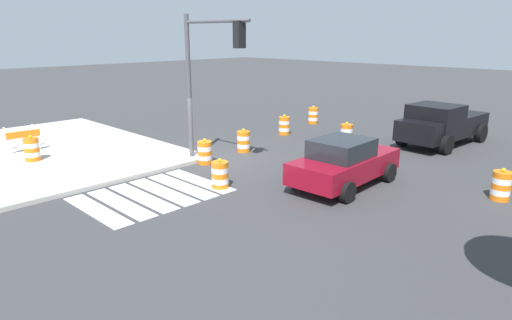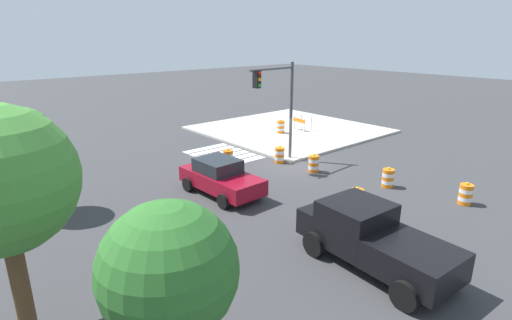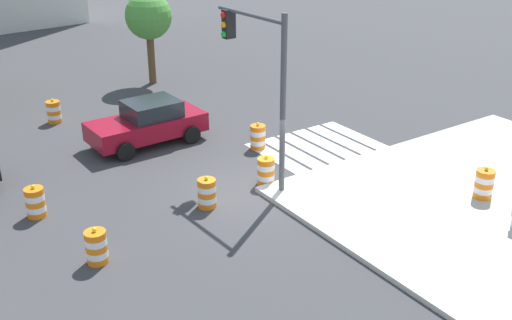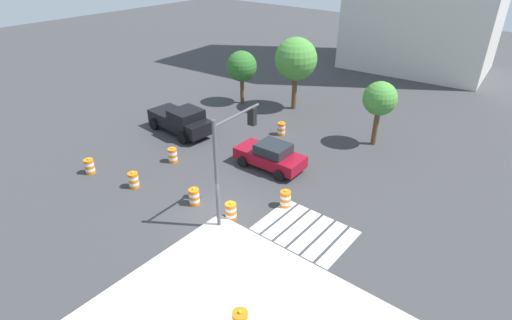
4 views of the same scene
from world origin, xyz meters
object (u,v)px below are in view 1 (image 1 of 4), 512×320
object	(u,v)px
traffic_barrel_median_far	(244,141)
traffic_barrel_near_corner	(205,153)
traffic_barrel_median_near	(501,186)
traffic_barrel_opposite_curb	(346,134)
sports_car	(344,162)
pickup_truck	(440,124)
traffic_barrel_crosswalk_end	(313,116)
traffic_light_pole	(209,63)
traffic_barrel_lane_center	(220,175)
construction_barricade	(23,138)
traffic_barrel_on_sidewalk	(32,149)
traffic_barrel_far_curb	(284,126)

from	to	relation	value
traffic_barrel_median_far	traffic_barrel_near_corner	bearing A→B (deg)	6.57
traffic_barrel_median_near	traffic_barrel_opposite_curb	distance (m)	8.04
sports_car	traffic_barrel_median_near	bearing A→B (deg)	118.13
pickup_truck	traffic_barrel_crosswalk_end	world-z (taller)	pickup_truck
pickup_truck	traffic_barrel_opposite_curb	xyz separation A→B (m)	(2.72, -3.21, -0.52)
traffic_barrel_crosswalk_end	traffic_light_pole	bearing A→B (deg)	13.69
traffic_barrel_median_far	traffic_barrel_lane_center	xyz separation A→B (m)	(3.82, 2.87, 0.00)
traffic_barrel_lane_center	construction_barricade	world-z (taller)	construction_barricade
traffic_barrel_crosswalk_end	traffic_barrel_median_near	xyz separation A→B (m)	(5.66, 11.55, 0.00)
traffic_barrel_median_near	traffic_barrel_on_sidewalk	world-z (taller)	traffic_barrel_on_sidewalk
traffic_barrel_far_curb	pickup_truck	bearing A→B (deg)	116.73
construction_barricade	traffic_light_pole	world-z (taller)	traffic_light_pole
sports_car	traffic_barrel_lane_center	distance (m)	4.14
traffic_barrel_far_curb	construction_barricade	world-z (taller)	construction_barricade
pickup_truck	traffic_barrel_crosswalk_end	size ratio (longest dim) A/B	5.17
traffic_barrel_crosswalk_end	traffic_barrel_median_near	world-z (taller)	same
traffic_barrel_crosswalk_end	traffic_barrel_on_sidewalk	size ratio (longest dim) A/B	1.00
traffic_barrel_lane_center	traffic_barrel_far_curb	bearing A→B (deg)	-153.10
pickup_truck	traffic_barrel_near_corner	distance (m)	10.86
traffic_barrel_crosswalk_end	construction_barricade	world-z (taller)	construction_barricade
traffic_barrel_lane_center	traffic_barrel_median_near	bearing A→B (deg)	127.52
traffic_barrel_median_far	traffic_barrel_lane_center	size ratio (longest dim) A/B	1.00
traffic_barrel_far_curb	traffic_light_pole	bearing A→B (deg)	14.47
pickup_truck	traffic_light_pole	bearing A→B (deg)	-27.78
traffic_barrel_near_corner	traffic_barrel_median_far	bearing A→B (deg)	-173.43
traffic_barrel_far_curb	traffic_barrel_on_sidewalk	world-z (taller)	traffic_barrel_on_sidewalk
traffic_barrel_near_corner	traffic_barrel_median_far	distance (m)	2.37
traffic_barrel_on_sidewalk	construction_barricade	bearing A→B (deg)	-99.17
sports_car	traffic_barrel_near_corner	distance (m)	5.59
pickup_truck	traffic_barrel_far_curb	size ratio (longest dim) A/B	5.17
traffic_barrel_on_sidewalk	traffic_barrel_opposite_curb	bearing A→B (deg)	149.66
sports_car	traffic_barrel_median_far	size ratio (longest dim) A/B	4.27
traffic_barrel_median_far	traffic_barrel_opposite_curb	world-z (taller)	same
traffic_barrel_median_far	traffic_light_pole	xyz separation A→B (m)	(2.28, 0.56, 3.46)
traffic_barrel_near_corner	traffic_barrel_median_near	size ratio (longest dim) A/B	1.00
traffic_barrel_crosswalk_end	traffic_barrel_opposite_curb	size ratio (longest dim) A/B	1.00
traffic_barrel_opposite_curb	sports_car	bearing A→B (deg)	32.59
traffic_barrel_opposite_curb	traffic_barrel_median_near	bearing A→B (deg)	68.75
traffic_barrel_opposite_curb	traffic_light_pole	world-z (taller)	traffic_light_pole
traffic_barrel_median_far	construction_barricade	distance (m)	9.29
pickup_truck	traffic_barrel_near_corner	size ratio (longest dim) A/B	5.17
traffic_barrel_median_near	traffic_barrel_lane_center	bearing A→B (deg)	-52.48
traffic_barrel_crosswalk_end	traffic_barrel_lane_center	size ratio (longest dim) A/B	1.00
traffic_barrel_median_far	construction_barricade	size ratio (longest dim) A/B	0.79
traffic_barrel_crosswalk_end	traffic_barrel_far_curb	size ratio (longest dim) A/B	1.00
pickup_truck	traffic_barrel_opposite_curb	size ratio (longest dim) A/B	5.17
traffic_barrel_lane_center	traffic_light_pole	bearing A→B (deg)	-123.74
traffic_barrel_crosswalk_end	sports_car	bearing A→B (deg)	42.91
sports_car	traffic_barrel_crosswalk_end	bearing A→B (deg)	-137.09
traffic_barrel_on_sidewalk	construction_barricade	size ratio (longest dim) A/B	0.79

